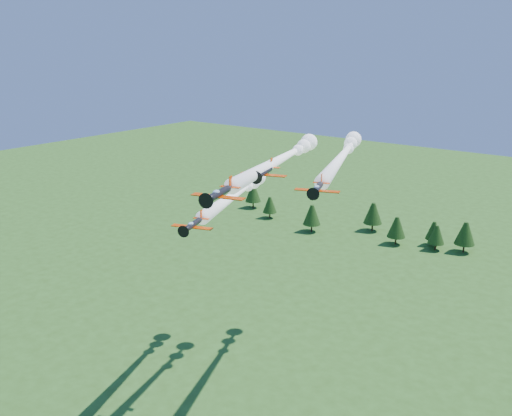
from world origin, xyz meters
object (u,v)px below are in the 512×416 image
Objects in this scene: plane_right at (343,155)px; plane_left at (239,192)px; plane_lead at (283,158)px; plane_slot at (264,172)px.

plane_left is at bearing -166.33° from plane_right.
plane_right is (6.46, 12.76, -0.55)m from plane_lead.
plane_lead is 14.55m from plane_left.
plane_lead reaches higher than plane_left.
plane_lead is 1.04× the size of plane_right.
plane_lead reaches higher than plane_slot.
plane_left is at bearing 125.42° from plane_slot.
plane_left is 0.82× the size of plane_right.
plane_lead is at bearing -21.25° from plane_left.
plane_slot is at bearing -87.13° from plane_lead.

